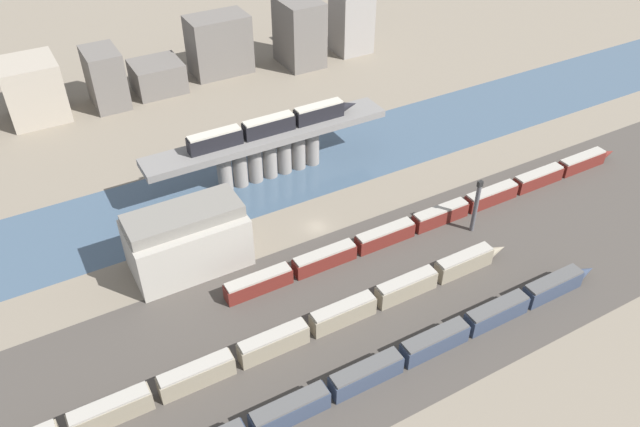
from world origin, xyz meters
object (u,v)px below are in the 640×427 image
train_yard_mid (281,340)px  warehouse_building (187,239)px  signal_tower (476,207)px  train_yard_far (446,213)px  train_on_bridge (274,124)px  train_yard_near (374,371)px

train_yard_mid → warehouse_building: bearing=102.1°
warehouse_building → signal_tower: 55.22m
train_yard_far → train_on_bridge: bearing=125.2°
train_yard_mid → train_yard_near: bearing=-51.8°
train_yard_mid → warehouse_building: size_ratio=4.45×
train_on_bridge → train_yard_mid: 51.55m
train_yard_far → warehouse_building: 51.57m
train_yard_near → train_yard_far: size_ratio=0.96×
train_yard_near → signal_tower: size_ratio=7.97×
train_yard_near → train_on_bridge: bearing=78.3°
train_yard_mid → train_yard_far: (44.17, 13.64, -0.23)m
train_yard_near → warehouse_building: (-15.33, 38.63, 4.10)m
warehouse_building → signal_tower: (52.22, -17.95, -0.06)m
train_on_bridge → warehouse_building: train_on_bridge is taller
train_yard_near → train_yard_mid: size_ratio=1.01×
train_on_bridge → train_yard_near: (-11.96, -57.84, -10.81)m
train_on_bridge → signal_tower: 45.25m
train_yard_near → signal_tower: bearing=29.3°
train_yard_mid → train_yard_far: 46.23m
train_yard_mid → signal_tower: (46.59, 8.38, 3.93)m
signal_tower → warehouse_building: bearing=161.0°
train_yard_near → train_yard_mid: 15.66m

